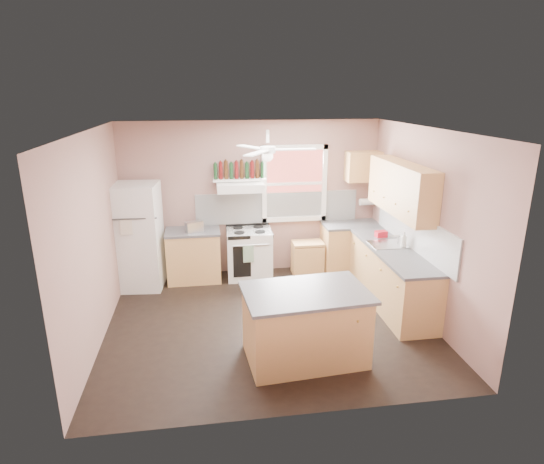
{
  "coord_description": "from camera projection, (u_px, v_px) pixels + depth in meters",
  "views": [
    {
      "loc": [
        -0.81,
        -5.8,
        3.18
      ],
      "look_at": [
        0.1,
        0.3,
        1.25
      ],
      "focal_mm": 30.0,
      "sensor_mm": 36.0,
      "label": 1
    }
  ],
  "objects": [
    {
      "name": "paper_towel",
      "position": [
        367.0,
        202.0,
        8.21
      ],
      "size": [
        0.26,
        0.12,
        0.12
      ],
      "primitive_type": "cylinder",
      "rotation": [
        0.0,
        1.57,
        0.0
      ],
      "color": "white",
      "rests_on": "wall_back"
    },
    {
      "name": "window_view",
      "position": [
        294.0,
        184.0,
        8.03
      ],
      "size": [
        1.0,
        0.02,
        1.2
      ],
      "primitive_type": "cube",
      "color": "maroon",
      "rests_on": "wall_back"
    },
    {
      "name": "counter_left",
      "position": [
        193.0,
        231.0,
        7.73
      ],
      "size": [
        0.92,
        0.62,
        0.04
      ],
      "primitive_type": "cube",
      "color": "#47474A",
      "rests_on": "base_cabinet_left"
    },
    {
      "name": "red_caddy",
      "position": [
        381.0,
        234.0,
        7.36
      ],
      "size": [
        0.2,
        0.14,
        0.1
      ],
      "primitive_type": "cube",
      "rotation": [
        0.0,
        0.0,
        0.14
      ],
      "color": "#B10F1B",
      "rests_on": "counter_right"
    },
    {
      "name": "upper_cabinet_right",
      "position": [
        401.0,
        188.0,
        6.77
      ],
      "size": [
        0.33,
        1.8,
        0.76
      ],
      "primitive_type": "cube",
      "color": "tan",
      "rests_on": "wall_right"
    },
    {
      "name": "island",
      "position": [
        305.0,
        326.0,
        5.53
      ],
      "size": [
        1.47,
        1.0,
        0.86
      ],
      "primitive_type": "cube",
      "rotation": [
        0.0,
        0.0,
        0.08
      ],
      "color": "tan",
      "rests_on": "floor"
    },
    {
      "name": "backsplash_back",
      "position": [
        277.0,
        207.0,
        8.12
      ],
      "size": [
        2.9,
        0.03,
        0.55
      ],
      "primitive_type": "cube",
      "color": "white",
      "rests_on": "wall_back"
    },
    {
      "name": "faucet",
      "position": [
        398.0,
        240.0,
        7.01
      ],
      "size": [
        0.03,
        0.03,
        0.14
      ],
      "primitive_type": "cylinder",
      "color": "silver",
      "rests_on": "sink"
    },
    {
      "name": "upper_cabinet_corner",
      "position": [
        363.0,
        166.0,
        7.97
      ],
      "size": [
        0.6,
        0.33,
        0.52
      ],
      "primitive_type": "cube",
      "color": "tan",
      "rests_on": "wall_back"
    },
    {
      "name": "wine_bottles",
      "position": [
        239.0,
        170.0,
        7.71
      ],
      "size": [
        0.86,
        0.06,
        0.31
      ],
      "color": "#143819",
      "rests_on": "bottle_shelf"
    },
    {
      "name": "sink",
      "position": [
        388.0,
        245.0,
        7.01
      ],
      "size": [
        0.55,
        0.45,
        0.03
      ],
      "primitive_type": "cube",
      "color": "silver",
      "rests_on": "counter_right"
    },
    {
      "name": "wall_left",
      "position": [
        92.0,
        240.0,
        5.81
      ],
      "size": [
        0.05,
        4.0,
        2.7
      ],
      "primitive_type": "cube",
      "color": "#926B61",
      "rests_on": "ground"
    },
    {
      "name": "ceiling",
      "position": [
        268.0,
        130.0,
        5.73
      ],
      "size": [
        4.5,
        4.5,
        0.0
      ],
      "primitive_type": "plane",
      "color": "white",
      "rests_on": "ground"
    },
    {
      "name": "wall_right",
      "position": [
        426.0,
        225.0,
        6.45
      ],
      "size": [
        0.05,
        4.0,
        2.7
      ],
      "primitive_type": "cube",
      "color": "#926B61",
      "rests_on": "ground"
    },
    {
      "name": "stove",
      "position": [
        249.0,
        253.0,
        8.0
      ],
      "size": [
        0.8,
        0.67,
        0.86
      ],
      "primitive_type": "cube",
      "rotation": [
        0.0,
        0.0,
        -0.04
      ],
      "color": "white",
      "rests_on": "floor"
    },
    {
      "name": "wall_back",
      "position": [
        252.0,
        198.0,
        8.04
      ],
      "size": [
        4.5,
        0.05,
        2.7
      ],
      "primitive_type": "cube",
      "color": "#926B61",
      "rests_on": "ground"
    },
    {
      "name": "counter_right",
      "position": [
        393.0,
        250.0,
        6.83
      ],
      "size": [
        0.62,
        2.22,
        0.04
      ],
      "primitive_type": "cube",
      "color": "#47474A",
      "rests_on": "base_cabinet_right"
    },
    {
      "name": "backsplash_right",
      "position": [
        413.0,
        230.0,
        6.78
      ],
      "size": [
        0.03,
        2.6,
        0.55
      ],
      "primitive_type": "cube",
      "color": "white",
      "rests_on": "wall_right"
    },
    {
      "name": "base_cabinet_left",
      "position": [
        194.0,
        256.0,
        7.86
      ],
      "size": [
        0.9,
        0.6,
        0.86
      ],
      "primitive_type": "cube",
      "color": "tan",
      "rests_on": "floor"
    },
    {
      "name": "counter_corner",
      "position": [
        351.0,
        225.0,
        8.12
      ],
      "size": [
        1.02,
        0.62,
        0.04
      ],
      "primitive_type": "cube",
      "color": "#47474A",
      "rests_on": "base_cabinet_corner"
    },
    {
      "name": "soap_bottle",
      "position": [
        404.0,
        239.0,
        6.86
      ],
      "size": [
        0.13,
        0.13,
        0.24
      ],
      "primitive_type": "imported",
      "rotation": [
        0.0,
        0.0,
        5.57
      ],
      "color": "silver",
      "rests_on": "counter_right"
    },
    {
      "name": "floor",
      "position": [
        268.0,
        321.0,
        6.53
      ],
      "size": [
        4.5,
        4.5,
        0.0
      ],
      "primitive_type": "plane",
      "color": "black",
      "rests_on": "ground"
    },
    {
      "name": "ceiling_fan_hub",
      "position": [
        268.0,
        150.0,
        5.8
      ],
      "size": [
        0.2,
        0.2,
        0.08
      ],
      "primitive_type": "cylinder",
      "color": "white",
      "rests_on": "ceiling"
    },
    {
      "name": "refrigerator",
      "position": [
        138.0,
        236.0,
        7.47
      ],
      "size": [
        0.8,
        0.79,
        1.76
      ],
      "primitive_type": "cube",
      "rotation": [
        0.0,
        0.0,
        -0.09
      ],
      "color": "white",
      "rests_on": "floor"
    },
    {
      "name": "cart",
      "position": [
        307.0,
        259.0,
        8.16
      ],
      "size": [
        0.55,
        0.37,
        0.54
      ],
      "primitive_type": "cube",
      "rotation": [
        0.0,
        0.0,
        -0.01
      ],
      "color": "tan",
      "rests_on": "floor"
    },
    {
      "name": "base_cabinet_corner",
      "position": [
        350.0,
        248.0,
        8.26
      ],
      "size": [
        1.0,
        0.6,
        0.86
      ],
      "primitive_type": "cube",
      "color": "tan",
      "rests_on": "floor"
    },
    {
      "name": "range_hood",
      "position": [
        240.0,
        187.0,
        7.67
      ],
      "size": [
        0.78,
        0.5,
        0.14
      ],
      "primitive_type": "cube",
      "color": "white",
      "rests_on": "wall_back"
    },
    {
      "name": "island_top",
      "position": [
        306.0,
        293.0,
        5.39
      ],
      "size": [
        1.56,
        1.09,
        0.04
      ],
      "primitive_type": "cube",
      "rotation": [
        0.0,
        0.0,
        0.08
      ],
      "color": "#47474A",
      "rests_on": "island"
    },
    {
      "name": "toaster",
      "position": [
        194.0,
        227.0,
        7.61
      ],
      "size": [
        0.32,
        0.25,
        0.18
      ],
      "primitive_type": "cube",
      "rotation": [
        0.0,
        0.0,
        0.38
      ],
      "color": "silver",
      "rests_on": "counter_left"
    },
    {
      "name": "bottle_shelf",
      "position": [
        239.0,
        180.0,
        7.75
      ],
      "size": [
        0.9,
        0.26,
        0.03
      ],
      "primitive_type": "cube",
      "color": "white",
      "rests_on": "range_hood"
    },
    {
      "name": "window_frame",
      "position": [
        295.0,
        184.0,
        8.01
      ],
      "size": [
        1.16,
        0.07,
        1.36
      ],
      "primitive_type": "cube",
      "color": "white",
      "rests_on": "wall_back"
    },
    {
      "name": "base_cabinet_right",
      "position": [
        391.0,
        278.0,
        6.96
      ],
      "size": [
        0.6,
        2.2,
        0.86
      ],
      "primitive_type": "cube",
      "color": "tan",
      "rests_on": "floor"
    }
  ]
}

